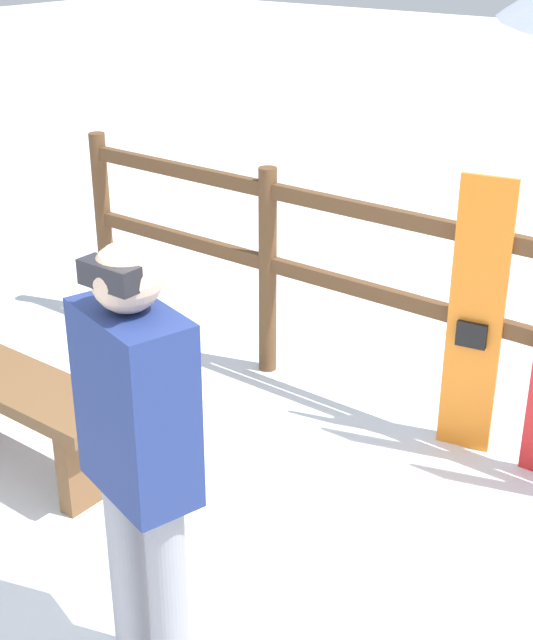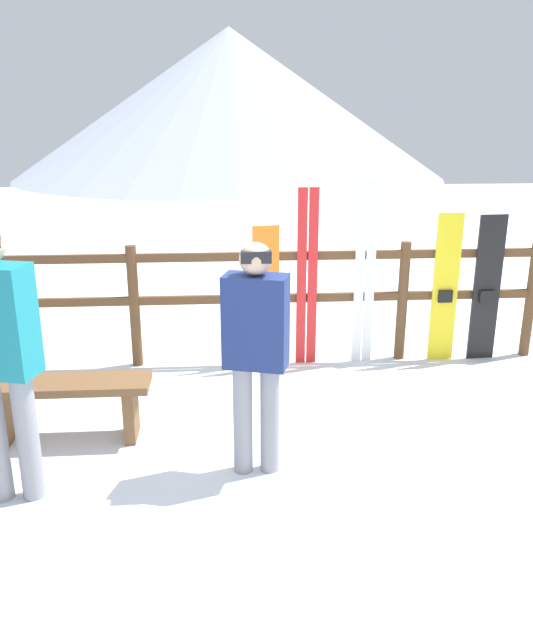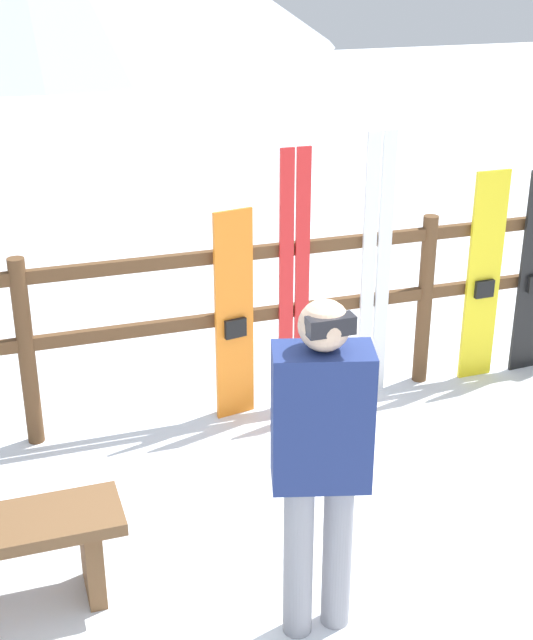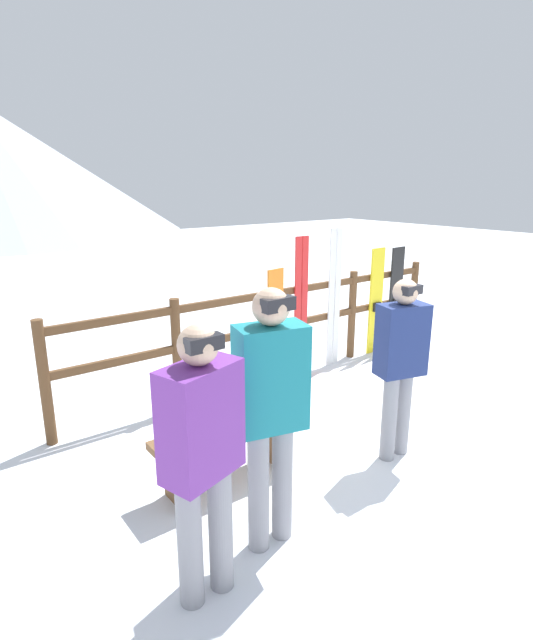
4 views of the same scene
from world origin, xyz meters
The scene contains 7 objects.
ground_plane centered at (0.00, 0.00, 0.00)m, with size 40.00×40.00×0.00m, color white.
fence centered at (0.00, 1.91, 0.70)m, with size 5.31×0.10×1.18m.
person_navy centered at (-0.25, -0.11, 0.92)m, with size 0.45×0.32×1.57m.
snowboard_orange centered at (-0.05, 1.85, 0.68)m, with size 0.26×0.09×1.36m.
ski_pair_red centered at (0.34, 1.85, 0.85)m, with size 0.19×0.02×1.71m.
ski_pair_white centered at (0.90, 1.85, 0.89)m, with size 0.20×0.02×1.77m.
snowboard_yellow centered at (1.70, 1.85, 0.73)m, with size 0.25×0.06×1.46m.
Camera 3 is at (-1.44, -3.01, 2.85)m, focal length 50.00 mm.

